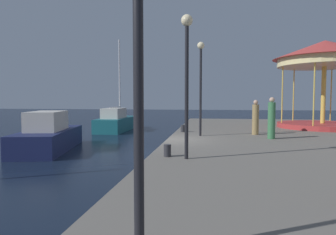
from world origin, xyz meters
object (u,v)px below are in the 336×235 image
bollard_south (167,151)px  person_far_corner (255,118)px  lamp_post_mid_promenade (187,61)px  motorboat_navy (49,136)px  sailboat_teal (116,122)px  lamp_post_near_edge (138,4)px  person_mid_promenade (272,119)px  bollard_center (183,128)px  carousel (324,62)px  lamp_post_far_end (201,73)px

bollard_south → person_far_corner: person_far_corner is taller
bollard_south → lamp_post_mid_promenade: bearing=-22.6°
motorboat_navy → sailboat_teal: (0.43, 9.80, -0.01)m
lamp_post_mid_promenade → person_far_corner: (3.06, 6.91, -2.18)m
motorboat_navy → sailboat_teal: bearing=87.5°
lamp_post_near_edge → person_mid_promenade: 11.97m
bollard_south → bollard_center: size_ratio=1.00×
person_mid_promenade → bollard_center: bearing=152.6°
lamp_post_near_edge → person_far_corner: bearing=76.4°
carousel → bollard_south: 14.59m
carousel → person_mid_promenade: size_ratio=3.26×
motorboat_navy → carousel: (15.55, 6.25, 4.26)m
sailboat_teal → bollard_south: size_ratio=19.49×
sailboat_teal → person_far_corner: 13.05m
carousel → person_far_corner: carousel is taller
lamp_post_far_end → person_far_corner: size_ratio=2.59×
lamp_post_near_edge → bollard_center: bearing=93.3°
motorboat_navy → lamp_post_far_end: (7.83, 0.82, 3.23)m
sailboat_teal → person_far_corner: sailboat_teal is taller
person_mid_promenade → person_far_corner: (-0.51, 1.63, -0.07)m
person_mid_promenade → person_far_corner: bearing=107.3°
carousel → motorboat_navy: bearing=-158.1°
lamp_post_mid_promenade → lamp_post_near_edge: bearing=-90.5°
person_far_corner → bollard_south: bearing=-119.1°
sailboat_teal → carousel: bearing=-13.2°
carousel → bollard_south: carousel is taller
carousel → bollard_south: bearing=-127.6°
sailboat_teal → lamp_post_mid_promenade: sailboat_teal is taller
person_mid_promenade → lamp_post_mid_promenade: bearing=-124.0°
bollard_south → person_mid_promenade: size_ratio=0.20×
motorboat_navy → lamp_post_mid_promenade: size_ratio=1.38×
lamp_post_mid_promenade → lamp_post_far_end: size_ratio=0.94×
bollard_center → person_far_corner: 4.01m
carousel → lamp_post_near_edge: size_ratio=1.48×
bollard_center → bollard_south: bearing=-88.4°
bollard_south → bollard_center: same height
person_far_corner → person_mid_promenade: bearing=-72.7°
carousel → sailboat_teal: bearing=166.8°
bollard_south → lamp_post_near_edge: bearing=-84.6°
motorboat_navy → carousel: carousel is taller
lamp_post_far_end → bollard_center: size_ratio=11.82×
sailboat_teal → bollard_center: (6.35, -7.36, 0.25)m
lamp_post_mid_promenade → person_far_corner: 7.86m
sailboat_teal → lamp_post_far_end: (7.40, -8.98, 3.24)m
sailboat_teal → bollard_south: sailboat_teal is taller
lamp_post_near_edge → lamp_post_far_end: bearing=88.7°
lamp_post_mid_promenade → bollard_south: lamp_post_mid_promenade is taller
carousel → person_far_corner: (-4.87, -4.47, -3.36)m
motorboat_navy → bollard_center: (6.78, 2.44, 0.24)m
sailboat_teal → lamp_post_near_edge: bearing=-71.1°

